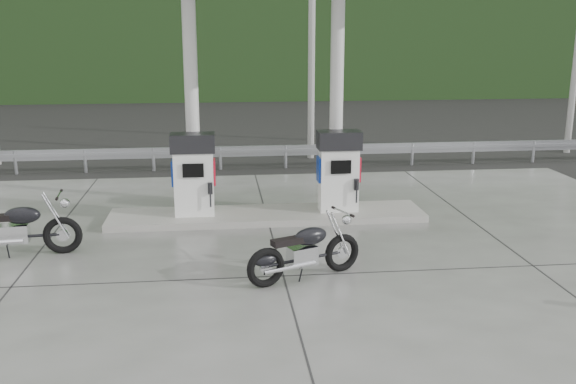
{
  "coord_description": "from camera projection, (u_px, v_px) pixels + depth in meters",
  "views": [
    {
      "loc": [
        -1.06,
        -11.26,
        4.1
      ],
      "look_at": [
        0.3,
        1.0,
        1.0
      ],
      "focal_mm": 40.0,
      "sensor_mm": 36.0,
      "label": 1
    }
  ],
  "objects": [
    {
      "name": "ground",
      "position": [
        278.0,
        257.0,
        11.97
      ],
      "size": [
        160.0,
        160.0,
        0.0
      ],
      "primitive_type": "plane",
      "color": "black",
      "rests_on": "ground"
    },
    {
      "name": "canopy_column_left",
      "position": [
        192.0,
        99.0,
        13.94
      ],
      "size": [
        0.3,
        0.3,
        5.0
      ],
      "primitive_type": "cylinder",
      "color": "white",
      "rests_on": "pump_island"
    },
    {
      "name": "pump_island",
      "position": [
        267.0,
        215.0,
        14.35
      ],
      "size": [
        7.0,
        1.4,
        0.15
      ],
      "primitive_type": "cube",
      "color": "#99978E",
      "rests_on": "forecourt_apron"
    },
    {
      "name": "road",
      "position": [
        248.0,
        148.0,
        23.05
      ],
      "size": [
        60.0,
        7.0,
        0.01
      ],
      "primitive_type": "cube",
      "color": "black",
      "rests_on": "ground"
    },
    {
      "name": "tree_band",
      "position": [
        232.0,
        49.0,
        40.15
      ],
      "size": [
        80.0,
        6.0,
        6.0
      ],
      "primitive_type": "cube",
      "color": "black",
      "rests_on": "ground"
    },
    {
      "name": "forested_hills",
      "position": [
        226.0,
        70.0,
        69.8
      ],
      "size": [
        100.0,
        40.0,
        140.0
      ],
      "primitive_type": null,
      "color": "black",
      "rests_on": "ground"
    },
    {
      "name": "forecourt_apron",
      "position": [
        278.0,
        257.0,
        11.96
      ],
      "size": [
        18.0,
        14.0,
        0.02
      ],
      "primitive_type": "cube",
      "color": "#61615D",
      "rests_on": "ground"
    },
    {
      "name": "gas_pump_left",
      "position": [
        194.0,
        175.0,
        13.94
      ],
      "size": [
        0.95,
        0.55,
        1.8
      ],
      "primitive_type": null,
      "color": "white",
      "rests_on": "pump_island"
    },
    {
      "name": "motorcycle_left",
      "position": [
        17.0,
        230.0,
        11.87
      ],
      "size": [
        2.2,
        0.88,
        1.02
      ],
      "primitive_type": null,
      "rotation": [
        0.0,
        0.0,
        0.09
      ],
      "color": "black",
      "rests_on": "forecourt_apron"
    },
    {
      "name": "gas_pump_right",
      "position": [
        338.0,
        171.0,
        14.29
      ],
      "size": [
        0.95,
        0.55,
        1.8
      ],
      "primitive_type": null,
      "color": "white",
      "rests_on": "pump_island"
    },
    {
      "name": "canopy_column_right",
      "position": [
        337.0,
        97.0,
        14.28
      ],
      "size": [
        0.3,
        0.3,
        5.0
      ],
      "primitive_type": "cylinder",
      "color": "white",
      "rests_on": "pump_island"
    },
    {
      "name": "utility_pole_b",
      "position": [
        312.0,
        34.0,
        20.36
      ],
      "size": [
        0.22,
        0.22,
        8.0
      ],
      "primitive_type": "cylinder",
      "color": "gray",
      "rests_on": "ground"
    },
    {
      "name": "guardrail",
      "position": [
        253.0,
        146.0,
        19.5
      ],
      "size": [
        26.0,
        0.16,
        1.42
      ],
      "primitive_type": null,
      "color": "gray",
      "rests_on": "ground"
    },
    {
      "name": "motorcycle_right",
      "position": [
        305.0,
        252.0,
        10.78
      ],
      "size": [
        2.11,
        1.37,
        0.96
      ],
      "primitive_type": null,
      "rotation": [
        0.0,
        0.0,
        0.4
      ],
      "color": "black",
      "rests_on": "forecourt_apron"
    }
  ]
}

